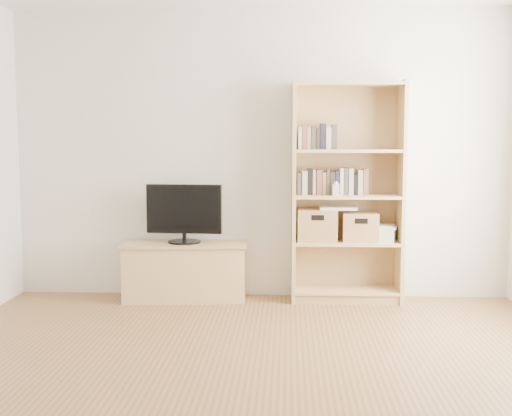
# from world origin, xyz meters

# --- Properties ---
(floor) EXTENTS (4.50, 5.00, 0.01)m
(floor) POSITION_xyz_m (0.00, 0.00, 0.00)
(floor) COLOR brown
(floor) RESTS_ON ground
(back_wall) EXTENTS (4.50, 0.02, 2.60)m
(back_wall) POSITION_xyz_m (0.00, 2.50, 1.30)
(back_wall) COLOR silver
(back_wall) RESTS_ON floor
(front_wall) EXTENTS (4.50, 0.02, 2.60)m
(front_wall) POSITION_xyz_m (0.00, -2.50, 1.30)
(front_wall) COLOR silver
(front_wall) RESTS_ON floor
(tv_stand) EXTENTS (1.10, 0.48, 0.49)m
(tv_stand) POSITION_xyz_m (-0.68, 2.30, 0.25)
(tv_stand) COLOR tan
(tv_stand) RESTS_ON floor
(bookshelf) EXTENTS (0.98, 0.36, 1.95)m
(bookshelf) POSITION_xyz_m (0.77, 2.33, 0.97)
(bookshelf) COLOR tan
(bookshelf) RESTS_ON floor
(television) EXTENTS (0.68, 0.10, 0.53)m
(television) POSITION_xyz_m (-0.68, 2.30, 0.78)
(television) COLOR black
(television) RESTS_ON tv_stand
(books_row_mid) EXTENTS (0.75, 0.17, 0.20)m
(books_row_mid) POSITION_xyz_m (0.77, 2.35, 1.05)
(books_row_mid) COLOR #443D3B
(books_row_mid) RESTS_ON bookshelf
(books_row_upper) EXTENTS (0.41, 0.16, 0.21)m
(books_row_upper) POSITION_xyz_m (0.55, 2.35, 1.46)
(books_row_upper) COLOR #443D3B
(books_row_upper) RESTS_ON bookshelf
(baby_monitor) EXTENTS (0.06, 0.04, 0.10)m
(baby_monitor) POSITION_xyz_m (0.66, 2.22, 1.00)
(baby_monitor) COLOR white
(baby_monitor) RESTS_ON bookshelf
(basket_left) EXTENTS (0.35, 0.29, 0.28)m
(basket_left) POSITION_xyz_m (0.51, 2.32, 0.68)
(basket_left) COLOR #AE7D4E
(basket_left) RESTS_ON bookshelf
(basket_right) EXTENTS (0.32, 0.27, 0.25)m
(basket_right) POSITION_xyz_m (0.89, 2.32, 0.67)
(basket_right) COLOR #AE7D4E
(basket_right) RESTS_ON bookshelf
(laptop) EXTENTS (0.32, 0.23, 0.03)m
(laptop) POSITION_xyz_m (0.69, 2.30, 0.84)
(laptop) COLOR white
(laptop) RESTS_ON basket_left
(magazine_stack) EXTENTS (0.24, 0.30, 0.12)m
(magazine_stack) POSITION_xyz_m (1.11, 2.33, 0.60)
(magazine_stack) COLOR beige
(magazine_stack) RESTS_ON bookshelf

